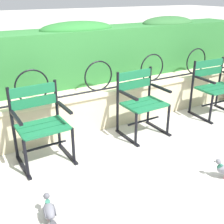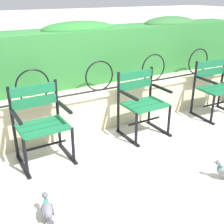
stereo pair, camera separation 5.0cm
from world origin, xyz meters
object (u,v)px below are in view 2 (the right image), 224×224
at_px(park_chair_rightmost, 216,86).
at_px(pigeon_near_chairs, 47,210).
at_px(park_chair_centre_left, 40,122).
at_px(park_chair_centre_right, 142,101).

distance_m(park_chair_rightmost, pigeon_near_chairs, 3.19).
bearing_deg(park_chair_centre_left, pigeon_near_chairs, -104.29).
bearing_deg(park_chair_centre_left, park_chair_centre_right, 0.10).
relative_size(park_chair_centre_left, pigeon_near_chairs, 3.03).
height_order(park_chair_centre_left, park_chair_centre_right, park_chair_centre_left).
relative_size(park_chair_rightmost, pigeon_near_chairs, 2.94).
bearing_deg(pigeon_near_chairs, park_chair_centre_left, 75.71).
distance_m(park_chair_centre_left, park_chair_rightmost, 2.76).
bearing_deg(park_chair_rightmost, park_chair_centre_left, 179.76).
height_order(park_chair_rightmost, pigeon_near_chairs, park_chair_rightmost).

